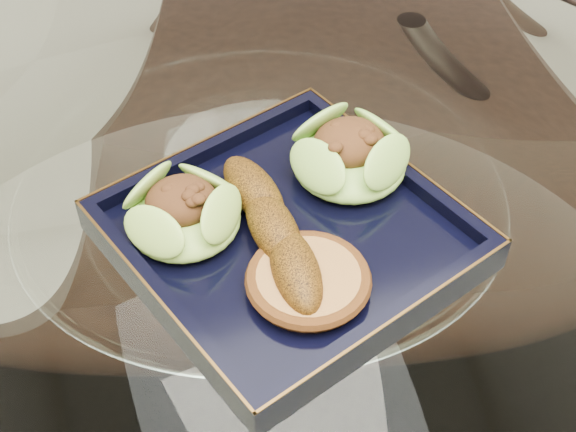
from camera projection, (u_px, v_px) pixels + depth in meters
name	position (u px, v px, depth m)	size (l,w,h in m)	color
dining_table	(265.00, 334.00, 0.85)	(1.13, 1.13, 0.77)	white
dining_chair	(314.00, 84.00, 1.30)	(0.49, 0.49, 0.91)	black
navy_plate	(288.00, 240.00, 0.71)	(0.27, 0.27, 0.02)	black
lettuce_wrap_left	(183.00, 214.00, 0.69)	(0.10, 0.10, 0.04)	#72A630
lettuce_wrap_right	(349.00, 157.00, 0.74)	(0.11, 0.11, 0.04)	#6DAE32
roasted_plantain	(273.00, 228.00, 0.68)	(0.18, 0.04, 0.03)	#653C0A
crumb_patty	(308.00, 282.00, 0.65)	(0.09, 0.09, 0.02)	#A57537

